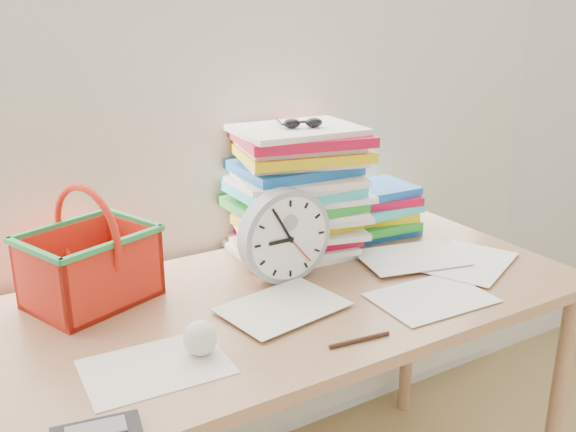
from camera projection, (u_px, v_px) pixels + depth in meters
curtain at (222, 48)px, 1.68m from camera, size 2.40×0.01×2.50m
desk at (298, 319)px, 1.58m from camera, size 1.40×0.70×0.75m
paper_stack at (297, 191)px, 1.74m from camera, size 0.39×0.33×0.36m
clock at (285, 236)px, 1.58m from camera, size 0.24×0.05×0.24m
sunglasses at (303, 123)px, 1.65m from camera, size 0.15×0.13×0.03m
book_stack at (372, 210)px, 1.92m from camera, size 0.31×0.25×0.15m
basket at (88, 246)px, 1.46m from camera, size 0.33×0.30×0.28m
crumpled_ball at (200, 338)px, 1.27m from camera, size 0.07×0.07×0.07m
pen at (360, 340)px, 1.32m from camera, size 0.14×0.03×0.01m
scattered_papers at (298, 289)px, 1.55m from camera, size 1.26×0.42×0.02m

